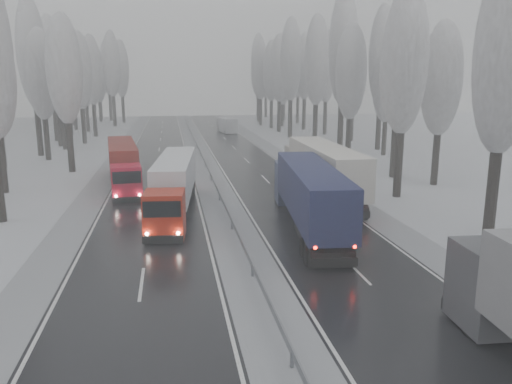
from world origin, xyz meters
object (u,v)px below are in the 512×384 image
object	(u,v)px
truck_blue_box	(308,191)
box_truck_distant	(227,125)
truck_cream_box	(321,167)
truck_red_red	(123,161)
truck_red_white	(174,181)

from	to	relation	value
truck_blue_box	box_truck_distant	bearing A→B (deg)	94.02
truck_cream_box	box_truck_distant	size ratio (longest dim) A/B	2.28
truck_blue_box	truck_red_red	xyz separation A→B (m)	(-12.80, 16.27, -0.26)
truck_cream_box	truck_red_white	bearing A→B (deg)	-167.75
truck_blue_box	box_truck_distant	size ratio (longest dim) A/B	2.20
truck_blue_box	truck_cream_box	bearing A→B (deg)	73.42
box_truck_distant	truck_red_white	xyz separation A→B (m)	(-10.23, -56.09, 0.84)
box_truck_distant	truck_red_red	size ratio (longest dim) A/B	0.51
truck_blue_box	box_truck_distant	distance (m)	62.06
box_truck_distant	truck_red_white	distance (m)	57.02
truck_blue_box	box_truck_distant	xyz separation A→B (m)	(1.91, 62.02, -1.07)
truck_red_white	truck_red_red	distance (m)	11.27
box_truck_distant	truck_red_red	distance (m)	48.06
truck_cream_box	truck_red_red	bearing A→B (deg)	154.73
truck_red_white	truck_red_red	world-z (taller)	truck_red_white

